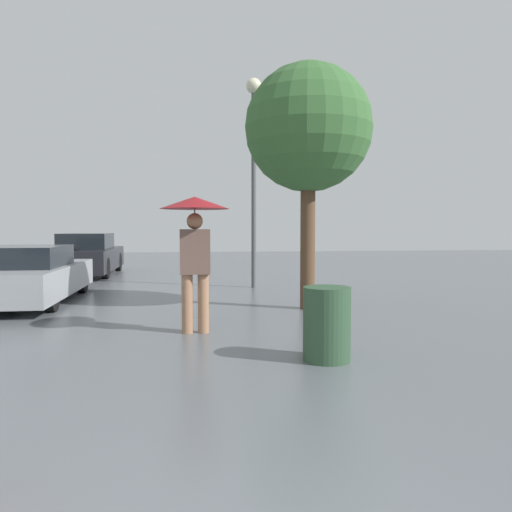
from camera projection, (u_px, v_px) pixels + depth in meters
The scene contains 6 objects.
pedestrian at pixel (195, 230), 7.19m from camera, with size 1.00×1.00×1.98m.
parked_car_middle at pixel (25, 276), 10.23m from camera, with size 1.87×4.38×1.16m.
parked_car_farthest at pixel (88, 256), 16.13m from camera, with size 1.71×4.51×1.35m.
tree at pixel (308, 130), 9.25m from camera, with size 2.37×2.37×4.57m.
street_lamp at pixel (254, 144), 12.59m from camera, with size 0.39×0.39×5.29m.
trash_bin at pixel (327, 324), 5.74m from camera, with size 0.55×0.55×0.85m.
Camera 1 is at (0.07, -1.59, 1.53)m, focal length 35.00 mm.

